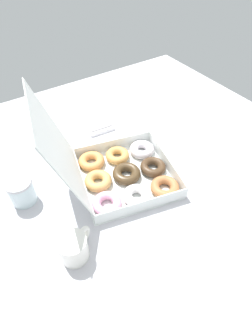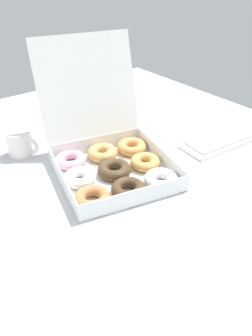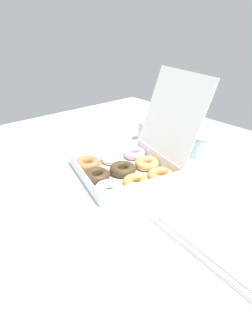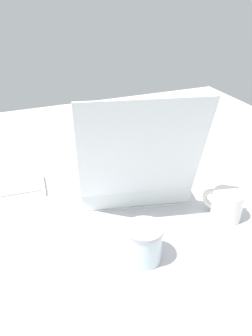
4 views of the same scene
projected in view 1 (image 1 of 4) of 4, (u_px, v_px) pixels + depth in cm
name	position (u px, v px, depth cm)	size (l,w,h in cm)	color
ground_plane	(134.00, 189.00, 103.77)	(180.00, 180.00, 2.00)	silver
donut_box	(121.00, 172.00, 103.15)	(45.33, 53.64, 39.71)	white
keyboard	(89.00, 113.00, 136.54)	(37.18, 16.01, 2.20)	white
coffee_mug	(74.00, 247.00, 80.29)	(9.19, 12.26, 9.28)	white
glass_jar	(21.00, 191.00, 94.98)	(9.65, 9.65, 10.40)	silver
paper_napkin	(159.00, 127.00, 129.66)	(13.12, 11.15, 0.15)	white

